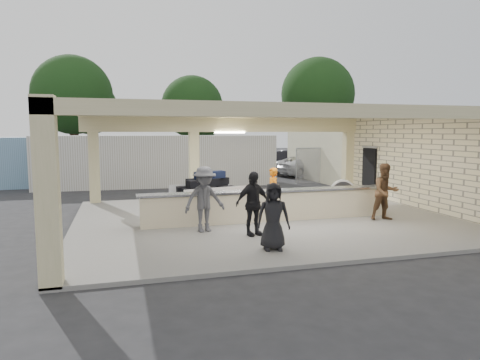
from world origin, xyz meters
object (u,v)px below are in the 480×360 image
object	(u,v)px
luggage_cart	(207,190)
passenger_d	(273,216)
passenger_b	(253,204)
passenger_c	(204,199)
drum_fan	(343,193)
baggage_counter	(269,205)
car_white_b	(372,163)
car_white_a	(310,166)
baggage_handler	(272,192)
passenger_a	(385,192)
container_white	(159,161)
container_blue	(8,162)
car_dark	(293,162)

from	to	relation	value
luggage_cart	passenger_d	distance (m)	5.44
passenger_b	passenger_c	distance (m)	1.41
luggage_cart	drum_fan	xyz separation A→B (m)	(4.96, -0.76, -0.20)
baggage_counter	car_white_b	size ratio (longest dim) A/B	1.80
luggage_cart	car_white_a	distance (m)	14.40
baggage_handler	passenger_a	world-z (taller)	passenger_a
passenger_a	car_white_b	bearing A→B (deg)	63.27
passenger_a	container_white	xyz separation A→B (m)	(-6.05, 11.70, 0.35)
passenger_a	baggage_counter	bearing A→B (deg)	170.14
passenger_d	car_white_a	distance (m)	18.65
passenger_b	container_white	world-z (taller)	container_white
passenger_a	car_white_b	xyz separation A→B (m)	(9.17, 14.96, -0.29)
passenger_c	car_white_b	bearing A→B (deg)	32.44
luggage_cart	container_blue	bearing A→B (deg)	117.50
passenger_b	container_blue	bearing A→B (deg)	109.36
passenger_a	luggage_cart	bearing A→B (deg)	153.35
car_white_a	car_dark	world-z (taller)	car_dark
baggage_counter	baggage_handler	bearing A→B (deg)	63.52
car_dark	container_white	distance (m)	10.96
passenger_a	car_white_a	distance (m)	14.81
luggage_cart	baggage_handler	world-z (taller)	baggage_handler
baggage_counter	drum_fan	world-z (taller)	drum_fan
passenger_c	car_white_a	world-z (taller)	passenger_c
drum_fan	passenger_a	world-z (taller)	passenger_a
car_white_a	passenger_a	bearing A→B (deg)	147.05
baggage_counter	container_blue	world-z (taller)	container_blue
baggage_counter	car_white_b	xyz separation A→B (m)	(12.75, 14.02, 0.13)
drum_fan	baggage_handler	bearing A→B (deg)	-143.04
drum_fan	passenger_a	bearing A→B (deg)	-60.88
car_white_b	car_dark	distance (m)	5.62
drum_fan	container_blue	xyz separation A→B (m)	(-13.61, 10.86, 0.65)
baggage_counter	car_white_a	distance (m)	15.33
passenger_d	passenger_a	bearing A→B (deg)	37.33
passenger_b	car_white_b	size ratio (longest dim) A/B	0.38
passenger_a	passenger_c	bearing A→B (deg)	-175.23
passenger_b	car_dark	bearing A→B (deg)	50.33
passenger_a	passenger_d	xyz separation A→B (m)	(-4.63, -2.28, -0.10)
drum_fan	passenger_b	xyz separation A→B (m)	(-4.50, -3.15, 0.31)
baggage_handler	drum_fan	bearing A→B (deg)	99.53
baggage_counter	baggage_handler	distance (m)	0.95
baggage_counter	drum_fan	xyz separation A→B (m)	(3.41, 1.44, 0.07)
car_white_a	baggage_counter	bearing A→B (deg)	133.09
container_white	baggage_handler	bearing A→B (deg)	-72.16
luggage_cart	passenger_a	distance (m)	6.02
car_dark	container_blue	size ratio (longest dim) A/B	0.48
car_dark	drum_fan	bearing A→B (deg)	-167.61
passenger_c	car_white_b	size ratio (longest dim) A/B	0.40
passenger_b	baggage_handler	bearing A→B (deg)	45.75
passenger_b	car_white_a	xyz separation A→B (m)	(8.69, 15.03, -0.29)
container_blue	passenger_b	bearing A→B (deg)	-58.68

